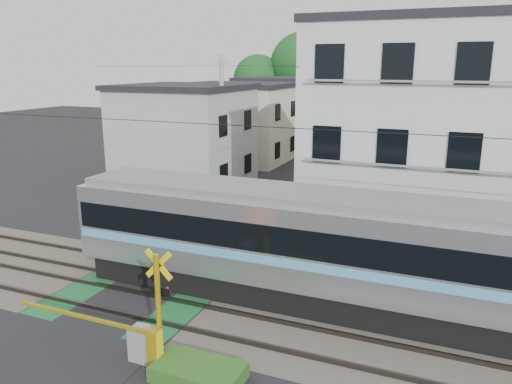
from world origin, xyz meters
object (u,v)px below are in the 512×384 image
at_px(crossing_signal_near, 145,337).
at_px(crossing_signal_far, 143,228).
at_px(apartment_block, 435,132).
at_px(pedestrian, 353,142).

bearing_deg(crossing_signal_near, crossing_signal_far, 125.29).
bearing_deg(apartment_block, pedestrian, 110.20).
xyz_separation_m(crossing_signal_far, pedestrian, (3.34, 26.88, 0.10)).
relative_size(crossing_signal_near, crossing_signal_far, 1.00).
relative_size(apartment_block, pedestrian, 6.29).
xyz_separation_m(crossing_signal_near, crossing_signal_far, (-5.17, 7.31, 0.00)).
height_order(crossing_signal_far, apartment_block, apartment_block).
relative_size(crossing_signal_far, apartment_block, 0.46).
xyz_separation_m(crossing_signal_near, pedestrian, (-1.83, 34.19, 0.10)).
relative_size(crossing_signal_near, apartment_block, 0.46).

